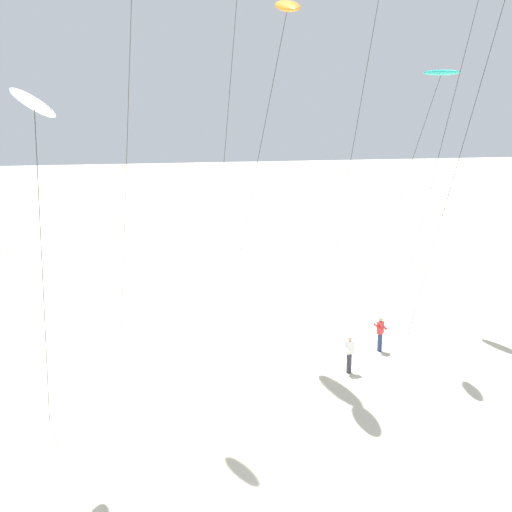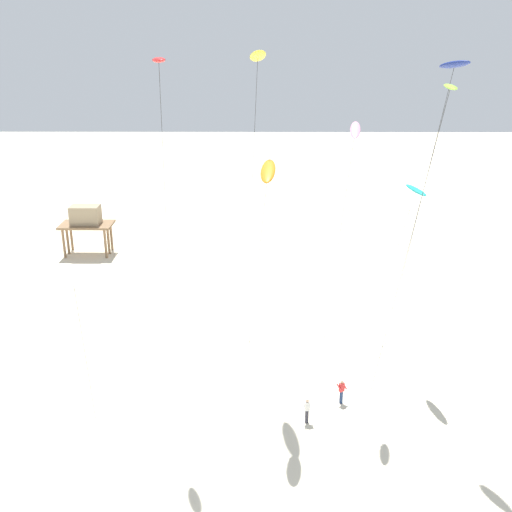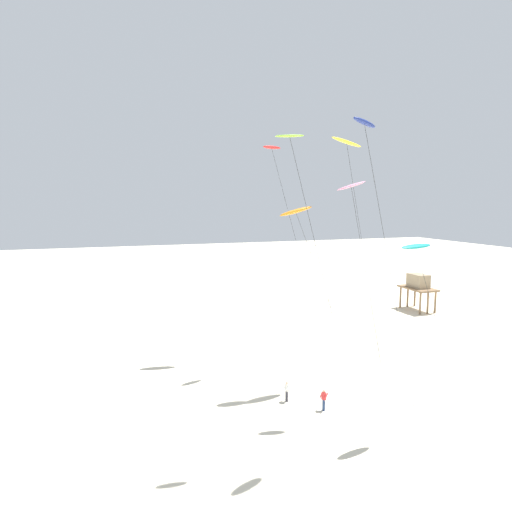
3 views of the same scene
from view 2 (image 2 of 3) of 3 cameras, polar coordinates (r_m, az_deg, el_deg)
The scene contains 11 objects.
kite_orange at distance 32.81m, azimuth 1.16°, elevation 8.09°, with size 1.84×8.34×15.80m.
kite_pink at distance 35.08m, azimuth 9.51°, elevation 11.47°, with size 1.30×5.50×17.61m.
kite_white at distance 29.32m, azimuth -17.29°, elevation -2.30°, with size 1.57×4.63×11.93m.
kite_lime at distance 29.54m, azimuth 17.89°, elevation 13.74°, with size 1.48×7.10×20.14m.
kite_teal at distance 39.03m, azimuth 15.18°, elevation 6.03°, with size 1.69×7.05×13.27m.
kite_yellow at distance 37.07m, azimuth 0.16°, elevation 18.55°, with size 1.65×6.69×21.64m.
kite_red at distance 32.65m, azimuth -9.37°, elevation 17.58°, with size 1.92×7.82×21.20m.
kite_navy at distance 33.85m, azimuth 18.54°, elevation 16.70°, with size 1.90×7.00×21.20m.
kite_flyer_nearest at distance 37.04m, azimuth 4.96°, elevation -14.64°, with size 0.60×0.58×1.67m.
kite_flyer_middle at distance 39.02m, azimuth 8.28°, elevation -12.81°, with size 0.72×0.72×1.67m.
stilt_house at distance 65.80m, azimuth -16.14°, elevation 3.43°, with size 5.55×3.29×5.42m.
Camera 2 is at (0.26, -21.03, 22.01)m, focal length 41.32 mm.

